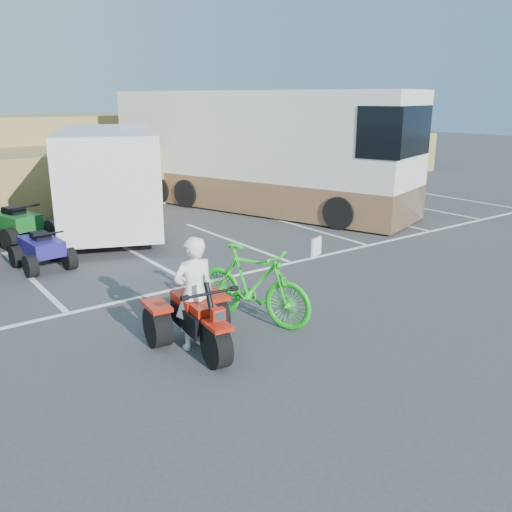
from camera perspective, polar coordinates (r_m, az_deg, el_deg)
ground at (r=9.75m, az=0.66°, el=-6.83°), size 100.00×100.00×0.00m
parking_stripes at (r=13.41m, az=-6.85°, el=-0.38°), size 28.00×5.16×0.01m
grass_embankment at (r=23.40m, az=-23.08°, el=9.14°), size 40.00×8.50×3.10m
red_trike_atv at (r=8.72m, az=-5.92°, el=-9.88°), size 1.52×1.91×1.15m
rider at (r=8.49m, az=-6.52°, el=-3.93°), size 0.71×0.51×1.83m
green_dirt_bike at (r=9.48m, az=-0.35°, el=-3.04°), size 1.45×2.38×1.38m
cargo_trailer at (r=16.57m, az=-15.15°, el=8.04°), size 4.76×6.84×2.96m
rv_motorhome at (r=19.42m, az=0.28°, el=10.15°), size 6.27×11.44×4.00m
quad_atv_blue at (r=13.61m, az=-21.41°, el=-1.19°), size 1.20×1.55×0.96m
quad_atv_green at (r=16.26m, az=-23.79°, el=1.28°), size 1.72×2.01×1.11m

